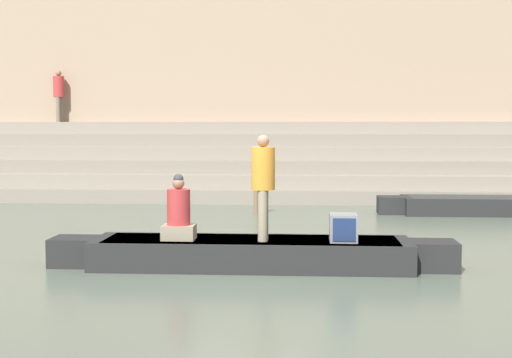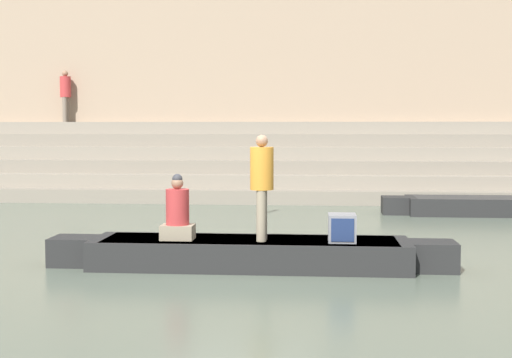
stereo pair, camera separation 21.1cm
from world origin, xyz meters
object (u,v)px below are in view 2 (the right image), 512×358
Objects in this scene: person_standing at (262,180)px; mooring_post at (260,193)px; person_rowing at (178,214)px; tv_set at (342,228)px; moored_boat_shore at (500,206)px; person_on_steps at (66,92)px; rowboat_main at (250,252)px.

person_standing is 7.35m from mooring_post.
mooring_post is (0.78, 7.29, -0.32)m from person_rowing.
moored_boat_shore is (4.42, 7.72, -0.45)m from tv_set.
person_on_steps is at bearing 105.42° from person_standing.
rowboat_main reaches higher than moored_boat_shore.
person_rowing is 7.33m from mooring_post.
person_rowing is 2.18× the size of tv_set.
mooring_post is (-6.30, -0.41, 0.33)m from moored_boat_shore.
person_on_steps is at bearing 122.65° from rowboat_main.
mooring_post is at bearing 98.84° from tv_set.
person_standing reaches higher than person_rowing.
mooring_post reaches higher than rowboat_main.
tv_set is 0.27× the size of person_on_steps.
tv_set is 0.08× the size of moored_boat_shore.
person_on_steps is at bearing 141.60° from mooring_post.
mooring_post is 9.75m from person_on_steps.
person_on_steps is (-7.29, 5.78, 2.95)m from mooring_post.
person_on_steps is at bearing 133.45° from person_rowing.
tv_set is at bearing -88.18° from person_on_steps.
tv_set is at bearing -75.56° from mooring_post.
person_standing is 1.59× the size of person_rowing.
rowboat_main is 1.22m from person_standing.
person_rowing reaches higher than tv_set.
person_rowing reaches higher than moored_boat_shore.
person_rowing is (-1.38, -0.01, -0.56)m from person_standing.
rowboat_main is 5.78× the size of mooring_post.
moored_boat_shore is 5.36× the size of mooring_post.
rowboat_main is 15.40m from person_on_steps.
mooring_post is 0.64× the size of person_on_steps.
rowboat_main is 3.89× the size of person_standing.
person_rowing is at bearing 173.99° from tv_set.
person_on_steps is at bearing 162.49° from moored_boat_shore.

